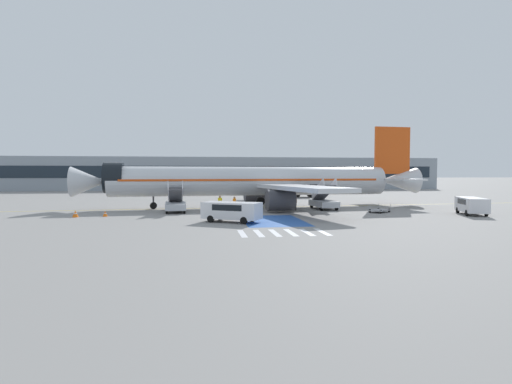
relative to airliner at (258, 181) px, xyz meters
name	(u,v)px	position (x,y,z in m)	size (l,w,h in m)	color
ground_plane	(245,207)	(-1.67, -0.01, -3.29)	(600.00, 600.00, 0.00)	gray
apron_leadline_yellow	(253,207)	(-0.70, -0.04, -3.29)	(0.20, 79.01, 0.01)	gold
apron_stand_patch_blue	(273,221)	(-0.70, -14.32, -3.29)	(5.52, 9.01, 0.01)	#2856A8
apron_walkway_bar_0	(242,234)	(-4.30, -21.78, -3.29)	(0.44, 3.60, 0.01)	silver
apron_walkway_bar_1	(259,233)	(-3.10, -21.78, -3.29)	(0.44, 3.60, 0.01)	silver
apron_walkway_bar_2	(275,233)	(-1.90, -21.78, -3.29)	(0.44, 3.60, 0.01)	silver
apron_walkway_bar_3	(291,233)	(-0.70, -21.78, -3.29)	(0.44, 3.60, 0.01)	silver
apron_walkway_bar_4	(307,232)	(0.50, -21.78, -3.29)	(0.44, 3.60, 0.01)	silver
apron_walkway_bar_5	(322,232)	(1.70, -21.78, -3.29)	(0.44, 3.60, 0.01)	silver
airliner	(258,181)	(0.00, 0.00, 0.00)	(44.62, 34.52, 10.63)	silver
boarding_stairs_forward	(176,204)	(-10.04, -5.00, -2.36)	(2.49, 5.34, 3.56)	#ADB2BA
boarding_stairs_aft	(324,201)	(7.43, -3.92, -2.33)	(2.49, 5.34, 3.80)	#ADB2BA
fuel_tanker	(293,187)	(9.24, 20.02, -1.49)	(9.75, 3.84, 3.56)	#38383D
service_van_0	(232,210)	(-4.53, -14.96, -2.20)	(5.51, 4.36, 1.78)	silver
service_van_1	(472,204)	(20.91, -12.11, -2.20)	(3.40, 5.22, 1.79)	silver
baggage_cart	(380,210)	(12.39, -8.58, -3.04)	(2.96, 2.81, 0.87)	gray
ground_crew_0	(234,203)	(-3.59, -6.84, -2.23)	(0.38, 0.49, 1.83)	#2D2D33
ground_crew_1	(220,202)	(-5.10, -5.52, -2.22)	(0.47, 0.31, 1.84)	black
ground_crew_2	(296,202)	(3.77, -4.88, -2.30)	(0.34, 0.48, 1.72)	black
traffic_cone_0	(75,214)	(-19.56, -8.85, -2.95)	(0.61, 0.61, 0.68)	orange
traffic_cone_1	(105,214)	(-16.79, -8.57, -3.01)	(0.50, 0.50, 0.56)	orange
terminal_building	(226,174)	(-0.41, 56.91, 0.92)	(114.63, 12.10, 8.42)	#89939E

